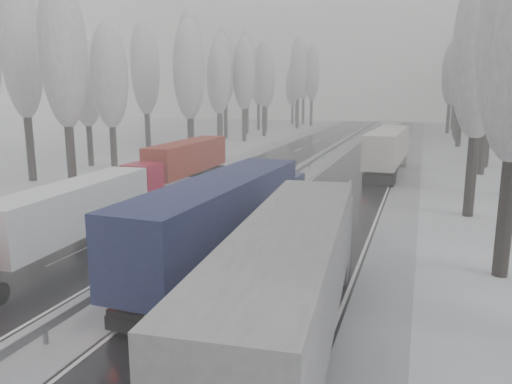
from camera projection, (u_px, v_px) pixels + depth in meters
The scene contains 49 objects.
carriageway_right at pixel (337, 198), 38.95m from camera, with size 7.50×200.00×0.03m, color black.
carriageway_left at pixel (213, 189), 42.22m from camera, with size 7.50×200.00×0.03m, color black.
median_slush at pixel (272, 193), 40.59m from camera, with size 3.00×200.00×0.04m, color #A6A8AE.
shoulder_right at pixel (403, 202), 37.41m from camera, with size 2.40×200.00×0.04m, color #A6A8AE.
shoulder_left at pixel (161, 186), 43.76m from camera, with size 2.40×200.00×0.04m, color #A6A8AE.
median_guardrail at pixel (272, 186), 40.46m from camera, with size 0.12×200.00×0.76m.
tree_18 at pixel (482, 50), 31.18m from camera, with size 3.60×3.60×16.58m.
tree_22 at pixel (490, 69), 47.74m from camera, with size 3.60×3.60×15.86m.
tree_24 at pixel (496, 42), 51.91m from camera, with size 3.60×3.60×20.49m.
tree_26 at pixel (481, 58), 61.75m from camera, with size 3.60×3.60×18.78m.
tree_28 at pixel (465, 59), 71.95m from camera, with size 3.60×3.60×19.62m.
tree_30 at pixel (461, 70), 81.16m from camera, with size 3.60×3.60×17.86m.
tree_31 at pixel (498, 67), 82.95m from camera, with size 3.60×3.60×18.58m.
tree_32 at pixel (459, 73), 88.19m from camera, with size 3.60×3.60×17.33m.
tree_33 at pixel (475, 85), 91.31m from camera, with size 3.60×3.60×14.33m.
tree_34 at pixel (452, 74), 95.03m from camera, with size 3.60×3.60×17.63m.
tree_35 at pixel (502, 72), 95.80m from camera, with size 3.60×3.60×18.25m.
tree_36 at pixel (457, 67), 103.44m from camera, with size 3.60×3.60×20.23m.
tree_37 at pixel (490, 79), 105.47m from camera, with size 3.60×3.60×16.37m.
tree_38 at pixel (461, 75), 113.01m from camera, with size 3.60×3.60×17.97m.
tree_39 at pixel (473, 81), 116.08m from camera, with size 3.60×3.60×16.19m.
tree_58 at pixel (63, 52), 38.03m from camera, with size 3.60×3.60×17.21m.
tree_59 at pixel (21, 48), 43.98m from camera, with size 3.60×3.60×18.41m.
tree_60 at pixel (109, 76), 48.10m from camera, with size 3.60×3.60×14.84m.
tree_61 at pixel (86, 83), 53.72m from camera, with size 3.60×3.60×13.95m.
tree_62 at pixel (189, 71), 55.61m from camera, with size 3.60×3.60×16.04m.
tree_63 at pixel (145, 68), 61.68m from camera, with size 3.60×3.60×16.88m.
tree_64 at pixel (189, 77), 65.38m from camera, with size 3.60×3.60×15.42m.
tree_65 at pixel (190, 59), 69.14m from camera, with size 3.60×3.60×19.48m.
tree_66 at pixel (218, 79), 74.32m from camera, with size 3.60×3.60×15.23m.
tree_67 at pixel (220, 72), 78.23m from camera, with size 3.60×3.60×17.09m.
tree_68 at pixel (244, 74), 79.93m from camera, with size 3.60×3.60×16.65m.
tree_69 at pixel (225, 65), 84.81m from camera, with size 3.60×3.60×19.35m.
tree_70 at pixel (264, 74), 89.16m from camera, with size 3.60×3.60×17.09m.
tree_71 at pixel (247, 67), 94.04m from camera, with size 3.60×3.60×19.61m.
tree_72 at pixel (266, 82), 98.91m from camera, with size 3.60×3.60×15.11m.
tree_73 at pixel (258, 76), 103.25m from camera, with size 3.60×3.60×17.22m.
tree_74 at pixel (298, 69), 107.15m from camera, with size 3.60×3.60×19.68m.
tree_75 at pixel (263, 74), 113.85m from camera, with size 3.60×3.60×18.60m.
tree_76 at pixel (312, 74), 115.70m from camera, with size 3.60×3.60×18.55m.
tree_77 at pixel (293, 86), 121.70m from camera, with size 3.60×3.60×14.32m.
tree_78 at pixel (304, 72), 122.79m from camera, with size 3.60×3.60×19.55m.
tree_79 at pixel (297, 79), 127.69m from camera, with size 3.60×3.60×17.07m.
truck_grey_tarp at pixel (295, 272), 15.74m from camera, with size 4.18×17.54×4.46m.
truck_blue_box at pixel (230, 215), 22.92m from camera, with size 3.35×17.44×4.45m.
truck_cream_box at pixel (389, 148), 49.45m from camera, with size 3.54×17.57×4.48m.
box_truck_distant at pixel (391, 133), 80.78m from camera, with size 3.50×8.27×2.99m.
truck_red_white at pixel (60, 218), 24.25m from camera, with size 2.99×14.25×3.63m.
truck_red_red at pixel (182, 161), 42.94m from camera, with size 2.55×14.99×3.83m.
Camera 1 is at (11.36, -8.11, 8.23)m, focal length 35.00 mm.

